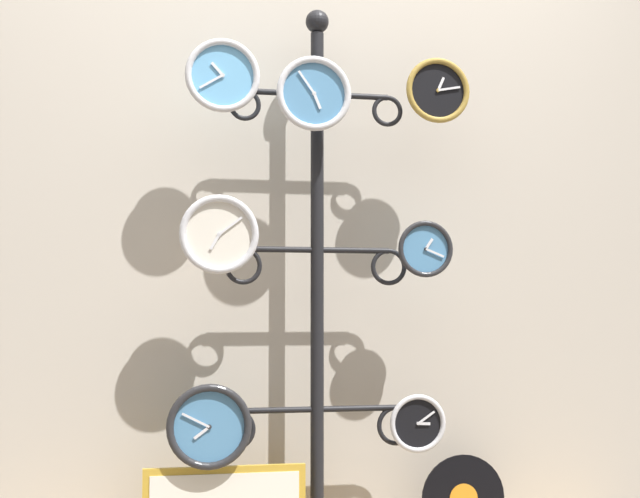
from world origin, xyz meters
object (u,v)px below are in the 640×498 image
Objects in this scene: clock_top_right at (437,91)px; display_stand at (317,371)px; clock_top_center at (314,94)px; clock_middle_right at (425,249)px; clock_bottom_right at (417,423)px; vinyl_record at (463,498)px; clock_top_left at (222,76)px; clock_middle_left at (219,234)px; clock_bottom_left at (209,427)px.

display_stand is at bearing 167.72° from clock_top_right.
clock_middle_right is (0.39, 0.03, -0.50)m from clock_top_center.
display_stand is 0.37m from clock_bottom_right.
clock_bottom_right is 0.34m from vinyl_record.
display_stand is 0.66m from vinyl_record.
clock_middle_left is (-0.01, -0.00, -0.51)m from clock_top_left.
clock_top_right reaches higher than clock_bottom_right.
clock_top_left is at bearing -179.90° from clock_top_right.
clock_bottom_right is at bearing -0.50° from clock_middle_left.
clock_bottom_right is (0.65, -0.01, -1.13)m from clock_top_left.
clock_middle_right is (0.68, 0.01, -0.55)m from clock_top_left.
clock_top_left is 1.30m from clock_bottom_right.
clock_middle_right is 0.86m from vinyl_record.
clock_bottom_left is (-0.76, -0.00, -1.11)m from clock_top_right.
clock_middle_left is at bearing -178.99° from clock_middle_right.
clock_top_right is (0.43, 0.02, 0.04)m from clock_top_center.
vinyl_record is (0.84, 0.08, -0.88)m from clock_middle_left.
clock_top_right is 1.11m from clock_bottom_right.
clock_top_left is 0.91× the size of clock_bottom_left.
clock_bottom_left is at bearing -179.11° from clock_middle_right.
clock_middle_right is (-0.05, 0.01, -0.54)m from clock_top_right.
clock_top_left is 1.62m from vinyl_record.
clock_middle_left is at bearing -165.11° from display_stand.
clock_middle_left is 0.61m from clock_bottom_left.
clock_top_left is at bearing 0.80° from clock_bottom_left.
vinyl_record is (0.10, 0.07, -1.38)m from clock_top_right.
clock_bottom_right is at bearing -0.56° from clock_bottom_left.
clock_top_center is at bearing -4.19° from clock_top_left.
clock_bottom_left reaches higher than clock_bottom_right.
clock_middle_right is at bearing -156.66° from vinyl_record.
clock_top_left reaches higher than clock_middle_right.
clock_top_center is (0.30, -0.02, -0.05)m from clock_top_left.
clock_bottom_left is (-0.03, -0.00, -1.12)m from clock_top_left.
clock_top_center is 0.98× the size of clock_middle_left.
clock_bottom_left is (-0.03, 0.00, -0.61)m from clock_middle_left.
display_stand is at bearing 163.26° from clock_bottom_right.
clock_middle_right is 0.65× the size of vinyl_record.
clock_bottom_left is at bearing 179.44° from clock_bottom_right.
clock_top_center is 1.31× the size of clock_bottom_right.
clock_top_left reaches higher than clock_top_right.
clock_top_center is 0.43m from clock_top_right.
clock_top_left is 1.28× the size of clock_middle_right.
clock_middle_left is at bearing -179.79° from clock_top_right.
clock_top_center is 0.63m from clock_middle_right.
clock_top_center is 1.12m from clock_bottom_left.
clock_top_left reaches higher than clock_bottom_left.
display_stand is 8.33× the size of clock_top_right.
clock_top_center is at bearing -169.75° from vinyl_record.
clock_bottom_left is (-0.33, 0.02, -1.07)m from clock_top_center.
vinyl_record is at bearing 5.15° from clock_top_left.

